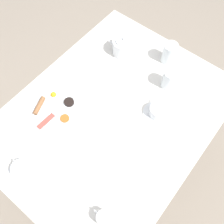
% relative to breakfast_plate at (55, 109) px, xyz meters
% --- Properties ---
extents(ground_plane, '(8.00, 8.00, 0.00)m').
position_rel_breakfast_plate_xyz_m(ground_plane, '(-0.25, -0.17, -0.79)').
color(ground_plane, gray).
extents(table, '(0.94, 1.21, 0.78)m').
position_rel_breakfast_plate_xyz_m(table, '(-0.25, -0.17, -0.08)').
color(table, silver).
rests_on(table, ground_plane).
extents(breakfast_plate, '(0.31, 0.31, 0.04)m').
position_rel_breakfast_plate_xyz_m(breakfast_plate, '(0.00, 0.00, 0.00)').
color(breakfast_plate, white).
rests_on(breakfast_plate, table).
extents(teapot_near, '(0.21, 0.13, 0.12)m').
position_rel_breakfast_plate_xyz_m(teapot_near, '(-0.04, -0.53, 0.04)').
color(teapot_near, white).
rests_on(teapot_near, table).
extents(teacup_with_saucer_left, '(0.15, 0.15, 0.06)m').
position_rel_breakfast_plate_xyz_m(teacup_with_saucer_left, '(-0.12, 0.32, 0.02)').
color(teacup_with_saucer_left, white).
rests_on(teacup_with_saucer_left, table).
extents(teacup_with_saucer_right, '(0.15, 0.15, 0.06)m').
position_rel_breakfast_plate_xyz_m(teacup_with_saucer_right, '(-0.43, -0.31, 0.02)').
color(teacup_with_saucer_right, white).
rests_on(teacup_with_saucer_right, table).
extents(water_glass_tall, '(0.08, 0.08, 0.12)m').
position_rel_breakfast_plate_xyz_m(water_glass_tall, '(-0.37, -0.49, 0.05)').
color(water_glass_tall, white).
rests_on(water_glass_tall, table).
extents(wine_glass_spare, '(0.08, 0.08, 0.12)m').
position_rel_breakfast_plate_xyz_m(wine_glass_spare, '(-0.27, -0.64, 0.05)').
color(wine_glass_spare, white).
rests_on(wine_glass_spare, table).
extents(creamer_jug, '(0.09, 0.06, 0.06)m').
position_rel_breakfast_plate_xyz_m(creamer_jug, '(-0.53, 0.25, 0.02)').
color(creamer_jug, white).
rests_on(creamer_jug, table).
extents(napkin_folded, '(0.15, 0.16, 0.01)m').
position_rel_breakfast_plate_xyz_m(napkin_folded, '(-0.40, 0.31, -0.00)').
color(napkin_folded, white).
rests_on(napkin_folded, table).
extents(fork_by_plate, '(0.11, 0.14, 0.00)m').
position_rel_breakfast_plate_xyz_m(fork_by_plate, '(-0.29, -0.01, -0.01)').
color(fork_by_plate, silver).
rests_on(fork_by_plate, table).
extents(knife_by_plate, '(0.14, 0.19, 0.00)m').
position_rel_breakfast_plate_xyz_m(knife_by_plate, '(-0.58, -0.04, -0.01)').
color(knife_by_plate, silver).
rests_on(knife_by_plate, table).
extents(spoon_for_tea, '(0.06, 0.17, 0.00)m').
position_rel_breakfast_plate_xyz_m(spoon_for_tea, '(-0.51, -0.65, -0.01)').
color(spoon_for_tea, silver).
rests_on(spoon_for_tea, table).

